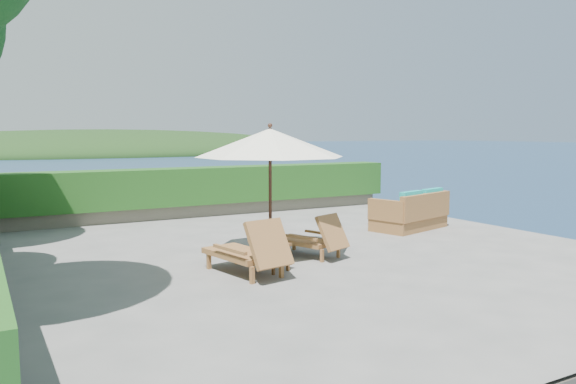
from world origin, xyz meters
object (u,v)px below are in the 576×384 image
lounge_left (249,251)px  lounge_right (313,238)px  wicker_loveseat (411,214)px  patio_umbrella (270,144)px  side_table (273,248)px

lounge_left → lounge_right: lounge_left is taller
lounge_right → wicker_loveseat: bearing=1.2°
patio_umbrella → lounge_left: patio_umbrella is taller
patio_umbrella → wicker_loveseat: size_ratio=1.62×
patio_umbrella → lounge_left: 2.24m
lounge_left → wicker_loveseat: bearing=10.7°
wicker_loveseat → patio_umbrella: bearing=177.0°
side_table → wicker_loveseat: wicker_loveseat is taller
lounge_right → side_table: bearing=-172.4°
patio_umbrella → side_table: 2.07m
lounge_left → wicker_loveseat: size_ratio=0.81×
lounge_right → wicker_loveseat: (3.66, 1.41, 0.03)m
patio_umbrella → side_table: (-0.50, -1.05, -1.71)m
patio_umbrella → lounge_left: size_ratio=2.00×
patio_umbrella → side_table: size_ratio=6.31×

